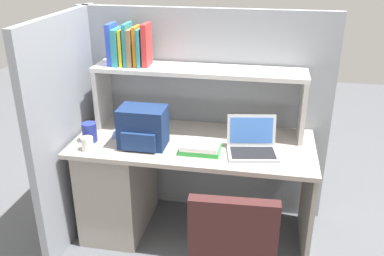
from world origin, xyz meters
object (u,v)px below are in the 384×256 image
backpack (143,128)px  paper_cup (87,144)px  laptop (252,145)px  snack_canister (90,132)px  computer_mouse (118,134)px

backpack → paper_cup: backpack is taller
backpack → laptop: bearing=2.9°
laptop → snack_canister: size_ratio=2.70×
paper_cup → snack_canister: bearing=106.3°
backpack → paper_cup: bearing=-159.4°
snack_canister → computer_mouse: bearing=35.2°
laptop → snack_canister: laptop is taller
computer_mouse → snack_canister: bearing=-156.1°
computer_mouse → snack_canister: size_ratio=0.81×
laptop → paper_cup: size_ratio=4.03×
snack_canister → paper_cup: bearing=-73.7°
computer_mouse → snack_canister: (-0.15, -0.11, 0.05)m
backpack → paper_cup: (-0.33, -0.13, -0.08)m
backpack → snack_canister: size_ratio=2.33×
backpack → snack_canister: (-0.37, 0.00, -0.06)m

